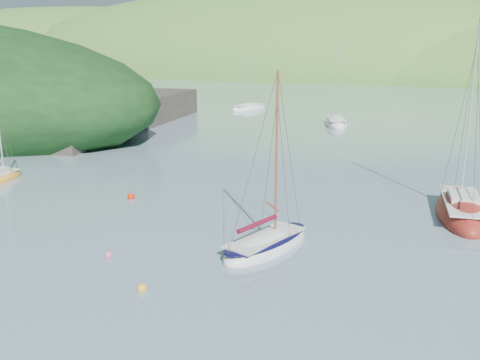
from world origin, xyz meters
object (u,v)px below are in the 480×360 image
at_px(distant_sloop_c, 249,109).
at_px(daysailer_white, 266,245).
at_px(sailboat_yellow, 0,178).
at_px(sloop_red, 462,212).
at_px(distant_sloop_a, 336,124).

bearing_deg(distant_sloop_c, daysailer_white, -43.82).
bearing_deg(sailboat_yellow, sloop_red, -2.47).
relative_size(sailboat_yellow, distant_sloop_a, 0.55).
distance_m(sloop_red, sailboat_yellow, 33.71).
height_order(sailboat_yellow, distant_sloop_a, distant_sloop_a).
height_order(daysailer_white, distant_sloop_c, distant_sloop_c).
bearing_deg(daysailer_white, sailboat_yellow, -175.60).
xyz_separation_m(sloop_red, distant_sloop_c, (-34.21, 42.60, -0.06)).
relative_size(sloop_red, sailboat_yellow, 2.12).
xyz_separation_m(sloop_red, distant_sloop_a, (-17.30, 32.89, -0.05)).
xyz_separation_m(distant_sloop_a, distant_sloop_c, (-16.92, 9.71, -0.01)).
bearing_deg(sloop_red, distant_sloop_a, 107.34).
distance_m(daysailer_white, sloop_red, 13.54).
relative_size(distant_sloop_a, distant_sloop_c, 1.11).
distance_m(daysailer_white, distant_sloop_a, 43.98).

